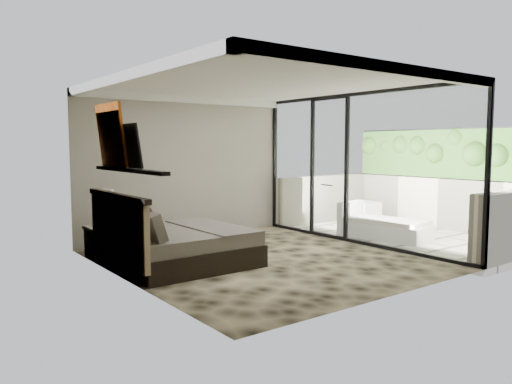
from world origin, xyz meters
TOP-DOWN VIEW (x-y plane):
  - floor at (0.00, 0.00)m, footprint 5.00×5.00m
  - ceiling at (0.00, 0.00)m, footprint 4.50×5.00m
  - back_wall at (0.00, 2.49)m, footprint 4.50×0.02m
  - left_wall at (-2.24, 0.00)m, footprint 0.02×5.00m
  - glass_wall at (2.25, 0.00)m, footprint 0.08×5.00m
  - terrace_slab at (3.75, 0.00)m, footprint 3.00×5.00m
  - parapet_far at (5.10, 0.00)m, footprint 0.30×5.00m
  - foliage_hedge at (5.10, 0.00)m, footprint 0.36×4.60m
  - picture_ledge at (-2.18, 0.10)m, footprint 0.12×2.20m
  - bed at (-1.31, 0.48)m, footprint 2.01×1.94m
  - nightstand at (-1.98, 1.70)m, footprint 0.55×0.55m
  - table_lamp at (-1.94, 1.74)m, footprint 0.32×0.32m
  - abstract_canvas at (-2.19, 0.68)m, footprint 0.13×0.90m
  - framed_print at (-2.14, 0.08)m, footprint 0.11×0.50m
  - ottoman at (4.08, 1.40)m, footprint 0.57×0.57m
  - lounger at (3.10, 0.10)m, footprint 1.17×1.84m

SIDE VIEW (x-z plane):
  - terrace_slab at x=3.75m, z-range -0.12..0.00m
  - floor at x=0.00m, z-range 0.00..0.00m
  - lounger at x=3.10m, z-range -0.13..0.54m
  - nightstand at x=-1.98m, z-range 0.00..0.53m
  - ottoman at x=4.08m, z-range 0.00..0.53m
  - bed at x=-1.31m, z-range -0.22..0.88m
  - parapet_far at x=5.10m, z-range 0.00..1.10m
  - table_lamp at x=-1.94m, z-range 0.60..1.19m
  - back_wall at x=0.00m, z-range 0.00..2.80m
  - left_wall at x=-2.24m, z-range 0.00..2.80m
  - glass_wall at x=2.25m, z-range 0.00..2.80m
  - picture_ledge at x=-2.18m, z-range 1.48..1.52m
  - foliage_hedge at x=5.10m, z-range 1.10..2.20m
  - framed_print at x=-2.14m, z-range 1.53..2.12m
  - abstract_canvas at x=-2.19m, z-range 1.53..2.42m
  - ceiling at x=0.00m, z-range 2.78..2.80m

